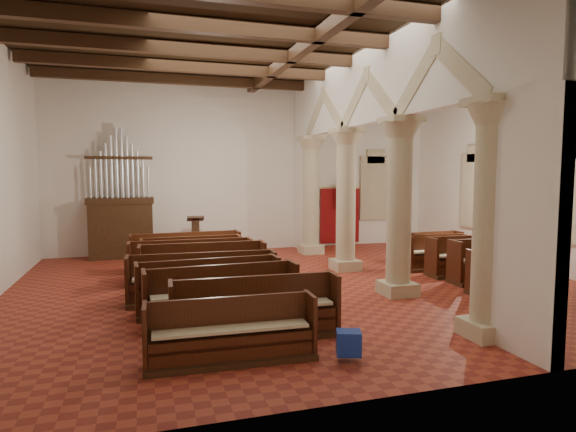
# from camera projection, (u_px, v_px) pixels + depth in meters

# --- Properties ---
(floor) EXTENTS (14.00, 14.00, 0.00)m
(floor) POSITION_uv_depth(u_px,v_px,m) (303.00, 285.00, 12.06)
(floor) COLOR #983521
(floor) RESTS_ON ground
(ceiling) EXTENTS (14.00, 14.00, 0.00)m
(ceiling) POSITION_uv_depth(u_px,v_px,m) (304.00, 40.00, 11.51)
(ceiling) COLOR black
(ceiling) RESTS_ON wall_back
(wall_back) EXTENTS (14.00, 0.02, 6.00)m
(wall_back) POSITION_uv_depth(u_px,v_px,m) (251.00, 168.00, 17.50)
(wall_back) COLOR white
(wall_back) RESTS_ON floor
(wall_front) EXTENTS (14.00, 0.02, 6.00)m
(wall_front) POSITION_uv_depth(u_px,v_px,m) (456.00, 159.00, 6.07)
(wall_front) COLOR white
(wall_front) RESTS_ON floor
(wall_right) EXTENTS (0.02, 12.00, 6.00)m
(wall_right) POSITION_uv_depth(u_px,v_px,m) (534.00, 166.00, 13.81)
(wall_right) COLOR white
(wall_right) RESTS_ON floor
(ceiling_beams) EXTENTS (13.80, 11.80, 0.30)m
(ceiling_beams) POSITION_uv_depth(u_px,v_px,m) (304.00, 47.00, 11.53)
(ceiling_beams) COLOR #3E2313
(ceiling_beams) RESTS_ON wall_back
(arcade) EXTENTS (0.90, 11.90, 6.00)m
(arcade) POSITION_uv_depth(u_px,v_px,m) (370.00, 143.00, 12.25)
(arcade) COLOR #C6B893
(arcade) RESTS_ON floor
(window_right_b) EXTENTS (0.03, 1.00, 2.20)m
(window_right_b) POSITION_uv_depth(u_px,v_px,m) (475.00, 191.00, 16.26)
(window_right_b) COLOR #327155
(window_right_b) RESTS_ON wall_right
(window_back) EXTENTS (1.00, 0.03, 2.20)m
(window_back) POSITION_uv_depth(u_px,v_px,m) (375.00, 188.00, 19.00)
(window_back) COLOR #327155
(window_back) RESTS_ON wall_back
(pipe_organ) EXTENTS (2.10, 0.85, 4.40)m
(pipe_organ) POSITION_uv_depth(u_px,v_px,m) (121.00, 217.00, 15.87)
(pipe_organ) COLOR #3E2313
(pipe_organ) RESTS_ON floor
(lectern) EXTENTS (0.58, 0.58, 1.39)m
(lectern) POSITION_uv_depth(u_px,v_px,m) (196.00, 239.00, 16.28)
(lectern) COLOR #3B2112
(lectern) RESTS_ON floor
(dossal_curtain) EXTENTS (1.80, 0.07, 2.17)m
(dossal_curtain) POSITION_uv_depth(u_px,v_px,m) (340.00, 215.00, 18.60)
(dossal_curtain) COLOR maroon
(dossal_curtain) RESTS_ON floor
(processional_banner) EXTENTS (0.58, 0.74, 2.58)m
(processional_banner) POSITION_uv_depth(u_px,v_px,m) (347.00, 225.00, 18.26)
(processional_banner) COLOR #3E2313
(processional_banner) RESTS_ON floor
(hymnal_box_a) EXTENTS (0.44, 0.40, 0.37)m
(hymnal_box_a) POSITION_uv_depth(u_px,v_px,m) (349.00, 343.00, 7.21)
(hymnal_box_a) COLOR navy
(hymnal_box_a) RESTS_ON floor
(hymnal_box_b) EXTENTS (0.34, 0.31, 0.28)m
(hymnal_box_b) POSITION_uv_depth(u_px,v_px,m) (305.00, 304.00, 9.48)
(hymnal_box_b) COLOR #162E97
(hymnal_box_b) RESTS_ON floor
(hymnal_box_c) EXTENTS (0.37, 0.34, 0.30)m
(hymnal_box_c) POSITION_uv_depth(u_px,v_px,m) (302.00, 290.00, 10.58)
(hymnal_box_c) COLOR #16419B
(hymnal_box_c) RESTS_ON floor
(tube_heater_a) EXTENTS (0.87, 0.45, 0.09)m
(tube_heater_a) POSITION_uv_depth(u_px,v_px,m) (184.00, 346.00, 7.44)
(tube_heater_a) COLOR white
(tube_heater_a) RESTS_ON floor
(tube_heater_b) EXTENTS (0.91, 0.43, 0.09)m
(tube_heater_b) POSITION_uv_depth(u_px,v_px,m) (243.00, 317.00, 8.87)
(tube_heater_b) COLOR white
(tube_heater_b) RESTS_ON floor
(nave_pew_0) EXTENTS (2.56, 0.72, 0.96)m
(nave_pew_0) POSITION_uv_depth(u_px,v_px,m) (232.00, 341.00, 7.19)
(nave_pew_0) COLOR #3E2313
(nave_pew_0) RESTS_ON floor
(nave_pew_1) EXTENTS (2.91, 0.80, 1.05)m
(nave_pew_1) POSITION_uv_depth(u_px,v_px,m) (256.00, 318.00, 8.22)
(nave_pew_1) COLOR #3E2313
(nave_pew_1) RESTS_ON floor
(nave_pew_2) EXTENTS (2.90, 0.84, 1.08)m
(nave_pew_2) POSITION_uv_depth(u_px,v_px,m) (222.00, 304.00, 9.03)
(nave_pew_2) COLOR #3E2313
(nave_pew_2) RESTS_ON floor
(nave_pew_3) EXTENTS (2.92, 0.85, 1.07)m
(nave_pew_3) POSITION_uv_depth(u_px,v_px,m) (210.00, 294.00, 9.78)
(nave_pew_3) COLOR #3E2313
(nave_pew_3) RESTS_ON floor
(nave_pew_4) EXTENTS (3.24, 0.86, 1.06)m
(nave_pew_4) POSITION_uv_depth(u_px,v_px,m) (203.00, 286.00, 10.55)
(nave_pew_4) COLOR #3E2313
(nave_pew_4) RESTS_ON floor
(nave_pew_5) EXTENTS (3.01, 0.86, 1.14)m
(nave_pew_5) POSITION_uv_depth(u_px,v_px,m) (203.00, 275.00, 11.51)
(nave_pew_5) COLOR #3E2313
(nave_pew_5) RESTS_ON floor
(nave_pew_6) EXTENTS (3.14, 0.78, 1.09)m
(nave_pew_6) POSITION_uv_depth(u_px,v_px,m) (191.00, 268.00, 12.44)
(nave_pew_6) COLOR #3E2313
(nave_pew_6) RESTS_ON floor
(nave_pew_7) EXTENTS (2.71, 0.78, 1.07)m
(nave_pew_7) POSITION_uv_depth(u_px,v_px,m) (192.00, 263.00, 13.17)
(nave_pew_7) COLOR #3E2313
(nave_pew_7) RESTS_ON floor
(nave_pew_8) EXTENTS (3.17, 0.87, 1.08)m
(nave_pew_8) POSITION_uv_depth(u_px,v_px,m) (186.00, 258.00, 13.98)
(nave_pew_8) COLOR #3E2313
(nave_pew_8) RESTS_ON floor
(aisle_pew_0) EXTENTS (1.86, 0.74, 1.05)m
(aisle_pew_0) POSITION_uv_depth(u_px,v_px,m) (507.00, 279.00, 11.18)
(aisle_pew_0) COLOR #3E2313
(aisle_pew_0) RESTS_ON floor
(aisle_pew_1) EXTENTS (2.10, 0.87, 1.13)m
(aisle_pew_1) POSITION_uv_depth(u_px,v_px,m) (489.00, 268.00, 12.33)
(aisle_pew_1) COLOR #3E2313
(aisle_pew_1) RESTS_ON floor
(aisle_pew_2) EXTENTS (2.02, 0.79, 1.08)m
(aisle_pew_2) POSITION_uv_depth(u_px,v_px,m) (463.00, 262.00, 13.19)
(aisle_pew_2) COLOR #3E2313
(aisle_pew_2) RESTS_ON floor
(aisle_pew_3) EXTENTS (1.91, 0.73, 1.01)m
(aisle_pew_3) POSITION_uv_depth(u_px,v_px,m) (435.00, 258.00, 14.02)
(aisle_pew_3) COLOR #3E2313
(aisle_pew_3) RESTS_ON floor
(aisle_pew_4) EXTENTS (1.71, 0.72, 0.97)m
(aisle_pew_4) POSITION_uv_depth(u_px,v_px,m) (436.00, 252.00, 15.03)
(aisle_pew_4) COLOR #3E2313
(aisle_pew_4) RESTS_ON floor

